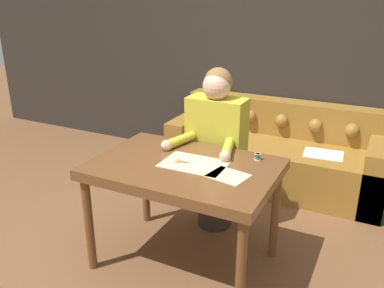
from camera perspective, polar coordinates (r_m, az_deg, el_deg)
name	(u,v)px	position (r m, az deg, el deg)	size (l,w,h in m)	color
ground_plane	(181,264)	(3.04, -1.60, -16.48)	(16.00, 16.00, 0.00)	brown
wall_back	(273,47)	(4.35, 11.27, 13.24)	(8.00, 0.06, 2.60)	#2D2823
dining_table	(184,175)	(2.72, -1.13, -4.44)	(1.22, 0.83, 0.77)	brown
couch	(276,155)	(4.16, 11.70, -1.46)	(2.07, 0.81, 0.80)	olive
person	(216,149)	(3.18, 3.40, -0.72)	(0.53, 0.57, 1.31)	#33281E
pattern_paper_main	(194,164)	(2.69, 0.30, -2.79)	(0.43, 0.30, 0.00)	beige
pattern_paper_offcut	(228,176)	(2.53, 5.09, -4.47)	(0.27, 0.24, 0.00)	beige
scissors	(184,162)	(2.71, -1.16, -2.61)	(0.21, 0.08, 0.01)	silver
thread_spool	(257,157)	(2.78, 9.18, -1.77)	(0.04, 0.04, 0.05)	#338C4C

